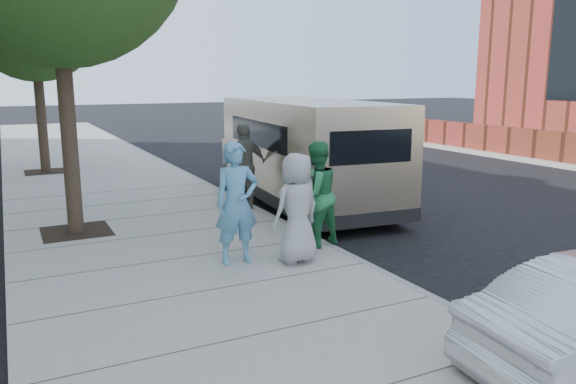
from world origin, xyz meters
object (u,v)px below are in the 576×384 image
(person_green_shirt, at_px, (316,194))
(person_gray_shirt, at_px, (297,208))
(tree_far, at_px, (34,9))
(person_striped_polo, at_px, (245,166))
(van, at_px, (304,150))
(person_officer, at_px, (237,203))
(parking_meter, at_px, (305,189))

(person_green_shirt, distance_m, person_gray_shirt, 0.91)
(tree_far, height_order, person_striped_polo, tree_far)
(person_green_shirt, height_order, person_striped_polo, person_striped_polo)
(van, bearing_deg, person_striped_polo, -161.69)
(van, relative_size, person_gray_shirt, 3.99)
(person_green_shirt, distance_m, person_striped_polo, 3.06)
(tree_far, relative_size, person_striped_polo, 3.49)
(tree_far, xyz_separation_m, van, (5.09, -6.92, -3.59))
(person_gray_shirt, xyz_separation_m, person_striped_polo, (0.67, 3.67, 0.09))
(tree_far, relative_size, person_green_shirt, 3.68)
(tree_far, distance_m, van, 9.31)
(tree_far, relative_size, person_officer, 3.50)
(person_officer, relative_size, person_striped_polo, 1.00)
(person_officer, relative_size, person_gray_shirt, 1.10)
(parking_meter, bearing_deg, tree_far, 129.24)
(person_officer, xyz_separation_m, person_striped_polo, (1.50, 3.29, 0.00))
(parking_meter, height_order, person_green_shirt, person_green_shirt)
(person_green_shirt, relative_size, person_gray_shirt, 1.05)
(parking_meter, bearing_deg, person_gray_shirt, -107.10)
(parking_meter, height_order, person_officer, person_officer)
(parking_meter, bearing_deg, van, 84.12)
(person_striped_polo, bearing_deg, tree_far, -75.34)
(parking_meter, distance_m, van, 3.97)
(van, distance_m, person_green_shirt, 3.82)
(person_striped_polo, bearing_deg, person_green_shirt, 79.32)
(person_green_shirt, bearing_deg, person_striped_polo, -99.70)
(person_gray_shirt, relative_size, person_striped_polo, 0.91)
(person_officer, xyz_separation_m, person_gray_shirt, (0.83, -0.38, -0.09))
(van, bearing_deg, parking_meter, -112.65)
(person_striped_polo, bearing_deg, van, -177.64)
(tree_far, xyz_separation_m, parking_meter, (3.23, -10.42, -3.73))
(person_officer, height_order, person_striped_polo, person_striped_polo)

